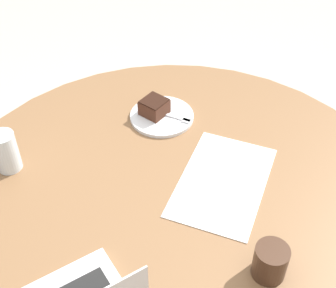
{
  "coord_description": "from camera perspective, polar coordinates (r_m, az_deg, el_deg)",
  "views": [
    {
      "loc": [
        0.82,
        0.27,
        1.72
      ],
      "look_at": [
        -0.16,
        -0.08,
        0.79
      ],
      "focal_mm": 50.0,
      "sensor_mm": 36.0,
      "label": 1
    }
  ],
  "objects": [
    {
      "name": "dining_table",
      "position": [
        1.39,
        0.86,
        -9.38
      ],
      "size": [
        1.35,
        1.35,
        0.75
      ],
      "color": "brown",
      "rests_on": "ground_plane"
    },
    {
      "name": "paper_document",
      "position": [
        1.35,
        6.71,
        -4.56
      ],
      "size": [
        0.38,
        0.24,
        0.0
      ],
      "rotation": [
        0.0,
        0.0,
        -0.02
      ],
      "color": "white",
      "rests_on": "dining_table"
    },
    {
      "name": "plate",
      "position": [
        1.55,
        -0.76,
        3.4
      ],
      "size": [
        0.21,
        0.21,
        0.01
      ],
      "color": "silver",
      "rests_on": "dining_table"
    },
    {
      "name": "cake_slice",
      "position": [
        1.54,
        -1.69,
        4.55
      ],
      "size": [
        0.1,
        0.1,
        0.05
      ],
      "rotation": [
        0.0,
        0.0,
        5.97
      ],
      "color": "#472619",
      "rests_on": "plate"
    },
    {
      "name": "fork",
      "position": [
        1.54,
        0.48,
        3.42
      ],
      "size": [
        0.03,
        0.17,
        0.0
      ],
      "rotation": [
        0.0,
        0.0,
        7.77
      ],
      "color": "silver",
      "rests_on": "plate"
    },
    {
      "name": "coffee_glass",
      "position": [
        1.15,
        12.36,
        -13.84
      ],
      "size": [
        0.08,
        0.08,
        0.09
      ],
      "color": "#3D2619",
      "rests_on": "dining_table"
    },
    {
      "name": "water_glass",
      "position": [
        1.42,
        -19.16,
        -0.88
      ],
      "size": [
        0.07,
        0.07,
        0.12
      ],
      "color": "silver",
      "rests_on": "dining_table"
    }
  ]
}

